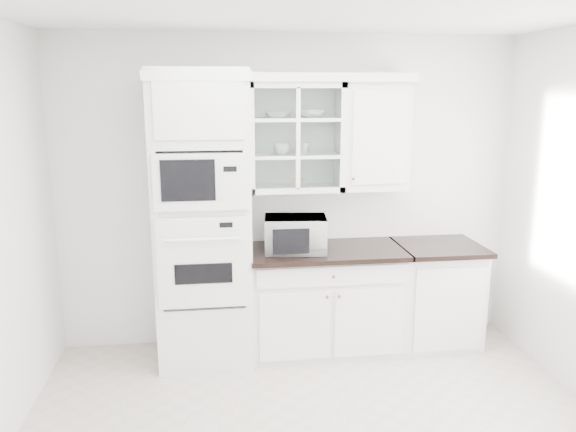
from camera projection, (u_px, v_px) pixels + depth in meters
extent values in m
cube|color=white|center=(289.00, 193.00, 4.93)|extent=(4.00, 0.02, 2.70)
cube|color=white|center=(333.00, 2.00, 2.95)|extent=(4.00, 3.50, 0.02)
cube|color=white|center=(203.00, 220.00, 4.56)|extent=(0.76, 0.65, 2.40)
cube|color=white|center=(203.00, 263.00, 4.30)|extent=(0.70, 0.03, 0.72)
cube|color=black|center=(204.00, 274.00, 4.30)|extent=(0.44, 0.01, 0.16)
cube|color=white|center=(201.00, 183.00, 4.16)|extent=(0.70, 0.03, 0.43)
cube|color=black|center=(188.00, 180.00, 4.13)|extent=(0.40, 0.01, 0.31)
cube|color=white|center=(325.00, 301.00, 4.89)|extent=(1.30, 0.60, 0.88)
cube|color=black|center=(327.00, 251.00, 4.75)|extent=(1.32, 0.67, 0.04)
cube|color=white|center=(435.00, 296.00, 5.01)|extent=(0.70, 0.60, 0.88)
cube|color=black|center=(440.00, 247.00, 4.88)|extent=(0.72, 0.67, 0.04)
cube|color=white|center=(295.00, 137.00, 4.67)|extent=(0.80, 0.33, 0.90)
cube|color=white|center=(295.00, 155.00, 4.71)|extent=(0.74, 0.29, 0.02)
cube|color=white|center=(295.00, 119.00, 4.64)|extent=(0.74, 0.29, 0.02)
cube|color=white|center=(374.00, 136.00, 4.76)|extent=(0.55, 0.33, 0.90)
cube|color=white|center=(283.00, 77.00, 4.53)|extent=(2.14, 0.38, 0.07)
imported|color=white|center=(295.00, 234.00, 4.67)|extent=(0.55, 0.47, 0.29)
imported|color=white|center=(279.00, 115.00, 4.63)|extent=(0.27, 0.27, 0.05)
imported|color=white|center=(312.00, 114.00, 4.67)|extent=(0.26, 0.26, 0.07)
imported|color=white|center=(282.00, 149.00, 4.67)|extent=(0.16, 0.16, 0.10)
imported|color=white|center=(304.00, 148.00, 4.72)|extent=(0.12, 0.12, 0.10)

